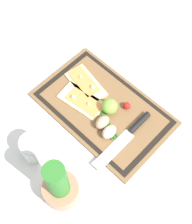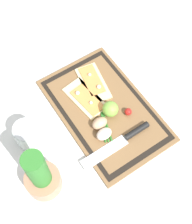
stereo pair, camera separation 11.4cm
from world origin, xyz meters
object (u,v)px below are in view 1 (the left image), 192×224
object	(u,v)px
egg_pink	(109,132)
herb_pot	(60,187)
pizza_slice_near	(86,84)
lime	(110,106)
pizza_slice_far	(82,101)
knife	(132,131)
sauce_jar	(34,148)
cherry_tomato_red	(127,106)
egg_brown	(102,122)

from	to	relation	value
egg_pink	herb_pot	size ratio (longest dim) A/B	0.23
pizza_slice_near	lime	size ratio (longest dim) A/B	3.17
pizza_slice_far	knife	world-z (taller)	pizza_slice_far
knife	sauce_jar	xyz separation A→B (m)	(0.19, 0.29, 0.02)
egg_pink	lime	bearing A→B (deg)	-47.69
knife	cherry_tomato_red	distance (m)	0.10
pizza_slice_near	cherry_tomato_red	world-z (taller)	cherry_tomato_red
pizza_slice_far	egg_pink	size ratio (longest dim) A/B	3.14
sauce_jar	pizza_slice_near	bearing A→B (deg)	-77.91
egg_pink	cherry_tomato_red	xyz separation A→B (m)	(0.03, -0.13, -0.01)
egg_pink	lime	size ratio (longest dim) A/B	0.99
pizza_slice_near	lime	world-z (taller)	lime
cherry_tomato_red	sauce_jar	world-z (taller)	sauce_jar
knife	egg_brown	bearing A→B (deg)	29.10
pizza_slice_far	herb_pot	size ratio (longest dim) A/B	0.73
pizza_slice_far	egg_brown	xyz separation A→B (m)	(-0.12, 0.02, 0.02)
herb_pot	sauce_jar	size ratio (longest dim) A/B	2.60
herb_pot	lime	bearing A→B (deg)	-73.78
pizza_slice_far	herb_pot	bearing A→B (deg)	124.39
pizza_slice_near	sauce_jar	xyz separation A→B (m)	(-0.07, 0.32, 0.02)
pizza_slice_near	cherry_tomato_red	distance (m)	0.19
cherry_tomato_red	egg_brown	bearing A→B (deg)	81.98
lime	sauce_jar	xyz separation A→B (m)	(0.08, 0.30, -0.00)
egg_pink	sauce_jar	world-z (taller)	sauce_jar
egg_pink	pizza_slice_near	bearing A→B (deg)	-23.38
egg_brown	cherry_tomato_red	distance (m)	0.12
herb_pot	sauce_jar	world-z (taller)	herb_pot
pizza_slice_far	cherry_tomato_red	world-z (taller)	cherry_tomato_red
pizza_slice_near	egg_pink	bearing A→B (deg)	156.62
pizza_slice_far	egg_brown	bearing A→B (deg)	172.18
pizza_slice_far	sauce_jar	xyz separation A→B (m)	(-0.02, 0.26, 0.02)
pizza_slice_near	knife	bearing A→B (deg)	174.00
egg_brown	egg_pink	xyz separation A→B (m)	(-0.04, 0.01, 0.00)
pizza_slice_far	egg_pink	distance (m)	0.17
egg_brown	herb_pot	bearing A→B (deg)	105.36
egg_brown	lime	world-z (taller)	lime
knife	egg_pink	size ratio (longest dim) A/B	4.76
egg_pink	egg_brown	bearing A→B (deg)	-13.74
knife	egg_pink	bearing A→B (deg)	50.87
lime	herb_pot	bearing A→B (deg)	106.22
sauce_jar	knife	bearing A→B (deg)	-123.60
pizza_slice_near	cherry_tomato_red	bearing A→B (deg)	-169.28
knife	lime	xyz separation A→B (m)	(0.12, -0.01, 0.02)
egg_brown	herb_pot	size ratio (longest dim) A/B	0.23
knife	cherry_tomato_red	bearing A→B (deg)	-38.31
knife	egg_brown	world-z (taller)	egg_brown
egg_brown	sauce_jar	world-z (taller)	sauce_jar
cherry_tomato_red	sauce_jar	bearing A→B (deg)	72.00
knife	egg_pink	world-z (taller)	egg_pink
knife	egg_pink	distance (m)	0.08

